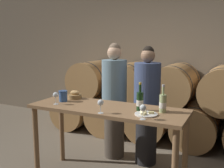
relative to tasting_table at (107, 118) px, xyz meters
name	(u,v)px	position (x,y,z in m)	size (l,w,h in m)	color
stone_wall_back	(163,46)	(0.00, 2.32, 0.79)	(10.00, 0.12, 3.20)	#7F705B
barrel_stack	(152,103)	(0.00, 1.71, -0.19)	(3.76, 0.98, 1.32)	#A87A47
tasting_table	(107,118)	(0.00, 0.00, 0.00)	(1.83, 0.64, 0.94)	olive
person_left	(114,101)	(-0.25, 0.71, 0.04)	(0.36, 0.36, 1.66)	#4C4238
person_right	(147,106)	(0.24, 0.71, 0.01)	(0.36, 0.36, 1.63)	#232326
wine_bottle_red	(140,101)	(0.39, 0.03, 0.24)	(0.08, 0.08, 0.31)	#193819
wine_bottle_white	(163,103)	(0.64, 0.06, 0.23)	(0.08, 0.08, 0.30)	#ADBC7F
blue_crock	(63,96)	(-0.63, 0.01, 0.21)	(0.11, 0.11, 0.14)	#335693
bread_basket	(75,96)	(-0.58, 0.20, 0.17)	(0.18, 0.18, 0.11)	olive
cheese_plate	(146,114)	(0.51, -0.11, 0.14)	(0.24, 0.24, 0.04)	white
wine_glass_far_left	(56,95)	(-0.61, -0.15, 0.24)	(0.07, 0.07, 0.15)	white
wine_glass_left	(101,103)	(0.06, -0.26, 0.24)	(0.07, 0.07, 0.15)	white
wine_glass_center	(143,108)	(0.53, -0.27, 0.24)	(0.07, 0.07, 0.15)	white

